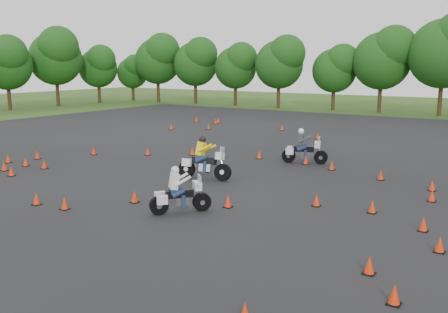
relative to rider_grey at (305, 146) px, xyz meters
name	(u,v)px	position (x,y,z in m)	size (l,w,h in m)	color
ground	(167,203)	(-1.22, -10.09, -0.95)	(140.00, 140.00, 0.00)	#2D5119
asphalt_pad	(246,174)	(-1.22, -4.09, -0.94)	(62.00, 62.00, 0.00)	black
treeline	(405,71)	(-0.87, 25.02, 3.68)	(86.77, 32.18, 10.89)	#194513
traffic_cones	(244,170)	(-1.35, -4.09, -0.72)	(31.96, 33.14, 0.45)	red
rider_grey	(305,146)	(0.00, 0.00, 0.00)	(2.44, 0.75, 1.88)	#363A3D
rider_yellow	(204,158)	(-2.34, -6.06, 0.05)	(2.58, 0.79, 1.99)	yellow
rider_white	(180,189)	(-0.05, -10.79, -0.08)	(2.24, 0.69, 1.73)	silver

